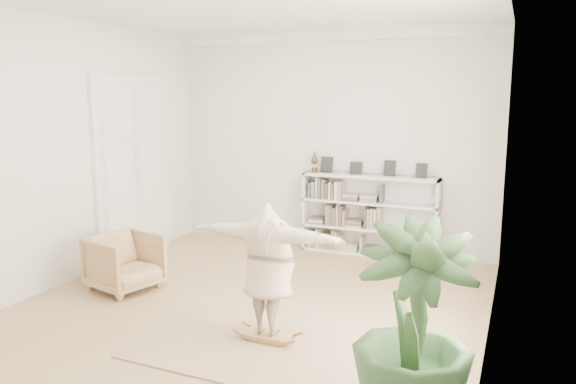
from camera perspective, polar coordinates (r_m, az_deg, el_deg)
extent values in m
plane|color=#9B7350|center=(7.08, -3.83, -11.47)|extent=(6.00, 6.00, 0.00)
plane|color=silver|center=(9.41, 4.28, 5.10)|extent=(5.50, 0.00, 5.50)
plane|color=silver|center=(4.22, -22.67, -1.40)|extent=(5.50, 0.00, 5.50)
plane|color=silver|center=(8.25, -21.36, 3.80)|extent=(0.00, 6.00, 6.00)
plane|color=silver|center=(5.94, 20.42, 1.79)|extent=(0.00, 6.00, 6.00)
plane|color=white|center=(6.68, -4.20, 18.69)|extent=(6.00, 6.00, 0.00)
cube|color=white|center=(9.37, 4.30, 15.56)|extent=(5.50, 0.12, 0.18)
cube|color=white|center=(9.24, -15.44, 2.20)|extent=(0.08, 1.78, 2.92)
cube|color=silver|center=(8.92, -16.92, 1.86)|extent=(0.06, 0.78, 2.80)
cube|color=silver|center=(9.54, -13.86, 2.49)|extent=(0.06, 0.78, 2.80)
cube|color=silver|center=(9.50, 1.93, -1.85)|extent=(0.04, 0.35, 1.30)
cube|color=silver|center=(8.98, 14.94, -2.86)|extent=(0.04, 0.35, 1.30)
cube|color=silver|center=(9.32, 8.49, -2.17)|extent=(2.20, 0.04, 1.30)
cube|color=silver|center=(9.33, 8.15, -6.14)|extent=(2.20, 0.35, 0.04)
cube|color=silver|center=(9.22, 8.21, -3.69)|extent=(2.20, 0.35, 0.04)
cube|color=silver|center=(9.14, 8.28, -1.07)|extent=(2.20, 0.35, 0.04)
cube|color=silver|center=(9.07, 8.34, 1.54)|extent=(2.20, 0.35, 0.04)
cube|color=black|center=(9.31, 3.97, 2.70)|extent=(0.18, 0.07, 0.24)
cube|color=black|center=(9.16, 6.93, 2.54)|extent=(0.18, 0.07, 0.24)
cube|color=black|center=(9.03, 10.29, 2.35)|extent=(0.18, 0.07, 0.24)
cube|color=black|center=(8.93, 13.42, 2.16)|extent=(0.18, 0.07, 0.24)
imported|color=tan|center=(7.83, -16.25, -6.87)|extent=(1.00, 0.98, 0.75)
cube|color=tan|center=(6.15, -1.96, -14.76)|extent=(2.54, 2.05, 0.02)
cube|color=olive|center=(6.12, -1.96, -14.21)|extent=(0.50, 0.31, 0.03)
cube|color=olive|center=(6.14, -1.96, -14.51)|extent=(0.34, 0.06, 0.04)
cube|color=olive|center=(6.14, -1.96, -14.51)|extent=(0.34, 0.06, 0.04)
cube|color=olive|center=(6.12, -1.96, -14.21)|extent=(0.20, 0.05, 0.10)
cube|color=olive|center=(6.12, -1.96, -14.21)|extent=(0.20, 0.05, 0.10)
imported|color=#CBB098|center=(5.86, -2.01, -7.49)|extent=(1.73, 0.51, 1.40)
imported|color=#2C4C26|center=(4.47, 12.61, -13.42)|extent=(1.16, 1.16, 1.64)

